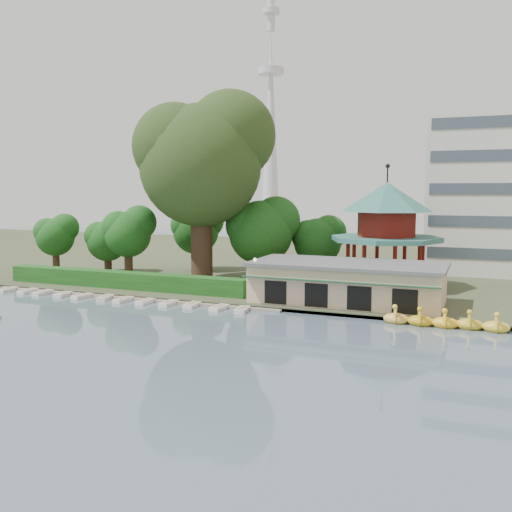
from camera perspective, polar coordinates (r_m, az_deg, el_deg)
The scene contains 13 objects.
ground_plane at distance 40.71m, azimuth -12.33°, elevation -9.66°, with size 220.00×220.00×0.00m, color slate.
shore at distance 87.77m, azimuth 7.09°, elevation -0.64°, with size 220.00×70.00×0.40m, color #424930.
embankment at distance 55.38m, azimuth -2.20°, elevation -4.98°, with size 220.00×0.60×0.30m, color gray.
dock at distance 61.11m, azimuth -12.59°, elevation -4.06°, with size 34.00×1.60×0.24m, color gray.
boathouse at distance 56.24m, azimuth 9.12°, elevation -2.58°, with size 18.60×9.39×3.90m.
pavilion at distance 65.11m, azimuth 12.89°, elevation 3.13°, with size 12.40×12.40×13.50m.
broadcast_tower at distance 185.15m, azimuth 1.49°, elevation 13.73°, with size 8.00×8.00×96.00m.
hedge at distance 65.27m, azimuth -13.15°, elevation -2.34°, with size 30.00×2.00×1.80m, color #1D561B.
lamp_post at distance 55.79m, azimuth -0.09°, elevation -1.56°, with size 0.36×0.36×4.28m.
big_tree at distance 68.01m, azimuth -5.32°, elevation 9.94°, with size 15.75×14.68×22.59m.
small_trees at distance 72.23m, azimuth -5.16°, elevation 2.42°, with size 39.00×16.03×10.11m.
swan_boats at distance 49.94m, azimuth 20.94°, elevation -6.43°, with size 14.87×2.17×1.92m.
moored_rowboats at distance 60.39m, azimuth -13.99°, elevation -4.16°, with size 29.68×2.71×0.36m.
Camera 1 is at (22.18, -32.19, 11.38)m, focal length 40.00 mm.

